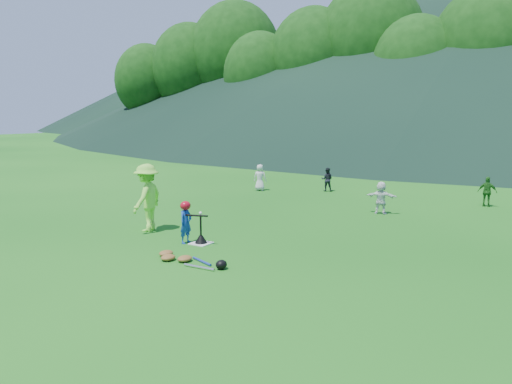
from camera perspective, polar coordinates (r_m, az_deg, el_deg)
ground at (r=11.95m, az=-6.30°, el=-5.89°), size 120.00×120.00×0.00m
home_plate at (r=11.95m, az=-6.30°, el=-5.84°), size 0.45×0.45×0.02m
baseball at (r=11.78m, az=-6.36°, el=-2.42°), size 0.08×0.08×0.08m
batter_child at (r=11.94m, az=-8.03°, el=-3.50°), size 0.25×0.37×0.99m
adult_coach at (r=13.29m, az=-12.35°, el=-0.63°), size 0.91×1.26×1.77m
fielder_a at (r=19.78m, az=0.45°, el=1.67°), size 0.58×0.45×1.04m
fielder_b at (r=19.80m, az=8.12°, el=1.43°), size 0.55×0.49×0.93m
fielder_c at (r=18.06m, az=24.93°, el=0.03°), size 0.59×0.27×1.00m
fielder_d at (r=15.69m, az=14.10°, el=-0.63°), size 0.96×0.43×1.00m
batting_tee at (r=11.92m, az=-6.31°, el=-5.29°), size 0.30×0.30×0.68m
batter_gear at (r=11.85m, az=-7.98°, el=-1.64°), size 0.73×0.26×0.35m
equipment_pile at (r=10.58m, az=-8.19°, el=-7.54°), size 1.80×0.56×0.19m
outfield_fence at (r=37.86m, az=20.66°, el=4.92°), size 70.07×0.08×1.33m
tree_line at (r=43.79m, az=23.01°, el=15.13°), size 70.04×11.40×14.82m
distant_hills at (r=92.87m, az=22.97°, el=15.78°), size 155.00×140.00×32.00m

